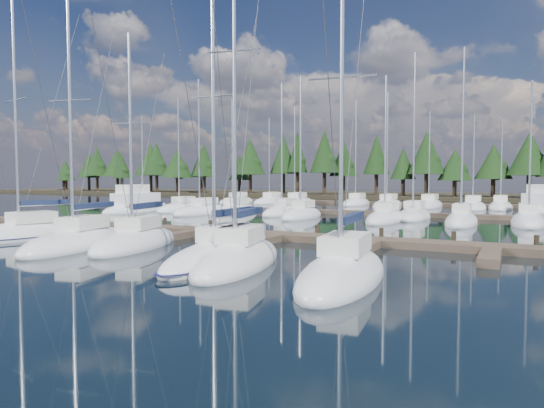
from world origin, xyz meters
The scene contains 14 objects.
ground centered at (0.00, 30.00, 0.00)m, with size 260.00×260.00×0.00m, color black.
far_shore centered at (0.00, 90.00, 0.30)m, with size 220.00×30.00×0.60m, color #2C2618.
main_dock centered at (0.00, 17.36, 0.20)m, with size 44.00×6.13×0.90m.
back_docks centered at (0.00, 49.58, 0.20)m, with size 50.00×21.80×0.40m.
front_sailboat_1 centered at (-8.49, 11.00, 0.29)m, with size 4.94×8.97×15.63m.
front_sailboat_2 centered at (-2.49, 9.77, 0.29)m, with size 4.88×9.36×14.48m.
front_sailboat_3 centered at (0.29, 11.26, 0.28)m, with size 4.75×8.67×12.34m.
front_sailboat_4 centered at (7.15, 9.08, 0.29)m, with size 2.86×8.95×13.37m.
front_sailboat_5 centered at (8.26, 8.89, 0.31)m, with size 4.36×8.89×16.56m.
front_sailboat_6 centered at (13.31, 7.95, 0.29)m, with size 3.54×8.68×13.43m.
back_sailboat_rows centered at (0.01, 45.30, 0.26)m, with size 42.96×33.50×16.00m.
motor_yacht_left centered at (-19.43, 32.91, 0.55)m, with size 3.59×10.16×5.06m.
motor_yacht_right centered at (21.75, 52.86, 0.55)m, with size 6.73×10.72×5.10m.
tree_line centered at (0.52, 80.15, 7.31)m, with size 185.92×11.63×13.34m.
Camera 1 is at (18.93, -9.14, 3.83)m, focal length 32.00 mm.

